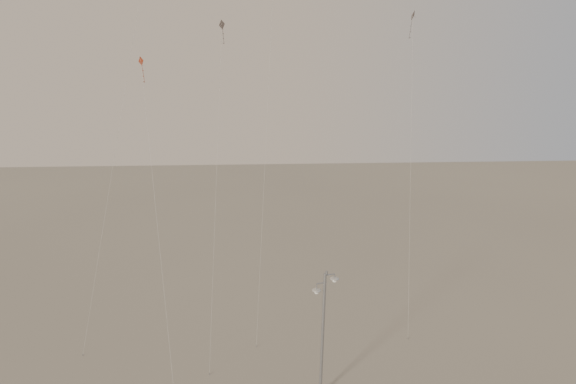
{
  "coord_description": "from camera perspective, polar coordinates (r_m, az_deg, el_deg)",
  "views": [
    {
      "loc": [
        -1.75,
        -23.86,
        18.4
      ],
      "look_at": [
        0.21,
        5.0,
        11.39
      ],
      "focal_mm": 28.0,
      "sensor_mm": 36.0,
      "label": 1
    }
  ],
  "objects": [
    {
      "name": "kite_4",
      "position": [
        37.08,
        15.44,
        13.11
      ],
      "size": [
        1.64,
        8.17,
        24.0
      ],
      "rotation": [
        0.0,
        0.0,
        1.88
      ],
      "color": "#2F2827",
      "rests_on": "ground"
    },
    {
      "name": "kite_1",
      "position": [
        33.71,
        -8.74,
        10.81
      ],
      "size": [
        1.08,
        10.7,
        23.08
      ],
      "rotation": [
        0.0,
        0.0,
        -0.52
      ],
      "color": "#2F2827",
      "rests_on": "ground"
    },
    {
      "name": "kite_3",
      "position": [
        30.92,
        -17.18,
        5.6
      ],
      "size": [
        4.13,
        14.12,
        20.26
      ],
      "rotation": [
        0.0,
        0.0,
        -0.49
      ],
      "color": "maroon",
      "rests_on": "ground"
    },
    {
      "name": "street_lamp",
      "position": [
        27.54,
        4.48,
        -17.2
      ],
      "size": [
        1.58,
        0.8,
        8.08
      ],
      "color": "#93969B",
      "rests_on": "ground"
    }
  ]
}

